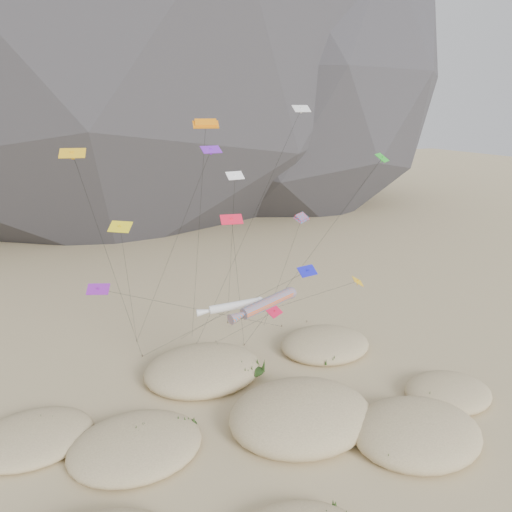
# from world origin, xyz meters

# --- Properties ---
(ground) EXTENTS (500.00, 500.00, 0.00)m
(ground) POSITION_xyz_m (0.00, 0.00, 0.00)
(ground) COLOR #CCB789
(ground) RESTS_ON ground
(dunes) EXTENTS (50.12, 36.00, 4.19)m
(dunes) POSITION_xyz_m (-2.42, 3.66, 0.73)
(dunes) COLOR #CCB789
(dunes) RESTS_ON ground
(dune_grass) EXTENTS (39.86, 30.84, 1.48)m
(dune_grass) POSITION_xyz_m (-1.36, 4.08, 0.82)
(dune_grass) COLOR black
(dune_grass) RESTS_ON ground
(kite_stakes) EXTENTS (23.54, 7.31, 0.30)m
(kite_stakes) POSITION_xyz_m (1.69, 24.02, 0.15)
(kite_stakes) COLOR #3F2D1E
(kite_stakes) RESTS_ON ground
(rainbow_tube_kite) EXTENTS (8.27, 20.15, 11.84)m
(rainbow_tube_kite) POSITION_xyz_m (0.61, 8.14, 10.90)
(rainbow_tube_kite) COLOR #F65619
(rainbow_tube_kite) RESTS_ON ground
(white_tube_kite) EXTENTS (6.75, 17.17, 11.34)m
(white_tube_kite) POSITION_xyz_m (-2.43, 9.46, 10.66)
(white_tube_kite) COLOR silver
(white_tube_kite) RESTS_ON ground
(orange_parafoil) EXTENTS (2.79, 9.63, 28.23)m
(orange_parafoil) POSITION_xyz_m (-1.97, 17.25, 27.40)
(orange_parafoil) COLOR orange
(orange_parafoil) RESTS_ON ground
(multi_parafoil) EXTENTS (2.61, 11.24, 17.91)m
(multi_parafoil) POSITION_xyz_m (8.36, 15.17, 17.26)
(multi_parafoil) COLOR red
(multi_parafoil) RESTS_ON ground
(delta_kites) EXTENTS (33.74, 19.30, 29.51)m
(delta_kites) POSITION_xyz_m (-0.35, 11.90, 18.34)
(delta_kites) COLOR #FFB70D
(delta_kites) RESTS_ON ground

